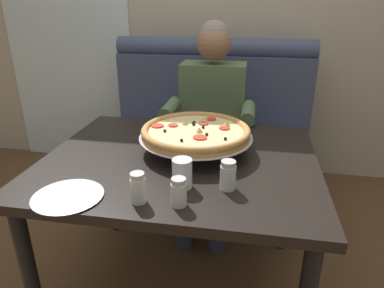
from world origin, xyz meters
The scene contains 11 objects.
ground_plane centered at (0.00, 0.00, 0.00)m, with size 16.00×16.00×0.00m, color brown.
booth_bench centered at (0.00, 0.96, 0.40)m, with size 1.44×0.78×1.13m.
dining_table centered at (0.00, 0.00, 0.66)m, with size 1.18×0.98×0.74m.
diner_main centered at (0.05, 0.69, 0.71)m, with size 0.54×0.64×1.27m.
pizza centered at (0.06, 0.09, 0.83)m, with size 0.51×0.51×0.12m.
shaker_parmesan centered at (-0.06, -0.38, 0.79)m, with size 0.05×0.05×0.11m.
shaker_oregano centered at (0.23, -0.24, 0.79)m, with size 0.06×0.06×0.11m.
shaker_pepper_flakes centered at (0.08, -0.38, 0.78)m, with size 0.05×0.05×0.10m.
plate_near_left centered at (-0.32, -0.40, 0.75)m, with size 0.25×0.25×0.02m.
drinking_glass centered at (0.06, -0.25, 0.79)m, with size 0.07×0.07×0.11m.
patio_chair centered at (-1.16, 2.10, 0.52)m, with size 0.43×0.43×0.86m.
Camera 1 is at (0.30, -1.36, 1.38)m, focal length 32.51 mm.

